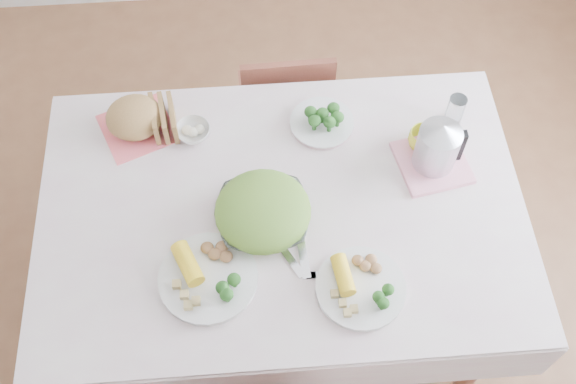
{
  "coord_description": "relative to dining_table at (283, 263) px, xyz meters",
  "views": [
    {
      "loc": [
        -0.06,
        -1.04,
        2.55
      ],
      "look_at": [
        0.02,
        0.02,
        0.82
      ],
      "focal_mm": 42.0,
      "sensor_mm": 36.0,
      "label": 1
    }
  ],
  "objects": [
    {
      "name": "floor",
      "position": [
        0.0,
        0.0,
        -0.38
      ],
      "size": [
        3.6,
        3.6,
        0.0
      ],
      "primitive_type": "plane",
      "color": "brown",
      "rests_on": "ground"
    },
    {
      "name": "glass_tumbler",
      "position": [
        0.59,
        0.29,
        0.45
      ],
      "size": [
        0.08,
        0.08,
        0.11
      ],
      "primitive_type": "cylinder",
      "rotation": [
        0.0,
        0.0,
        -0.42
      ],
      "color": "white",
      "rests_on": "tablecloth"
    },
    {
      "name": "dining_table",
      "position": [
        0.0,
        0.0,
        0.0
      ],
      "size": [
        1.4,
        0.9,
        0.75
      ],
      "primitive_type": "cube",
      "color": "brown",
      "rests_on": "floor"
    },
    {
      "name": "bread_loaf",
      "position": [
        -0.46,
        0.34,
        0.45
      ],
      "size": [
        0.21,
        0.2,
        0.11
      ],
      "primitive_type": "ellipsoid",
      "rotation": [
        0.0,
        0.0,
        0.15
      ],
      "color": "olive",
      "rests_on": "napkin"
    },
    {
      "name": "fork_right",
      "position": [
        0.05,
        -0.14,
        0.39
      ],
      "size": [
        0.04,
        0.21,
        0.0
      ],
      "primitive_type": "cube",
      "rotation": [
        0.0,
        0.0,
        0.06
      ],
      "color": "silver",
      "rests_on": "tablecloth"
    },
    {
      "name": "dinner_plate_left",
      "position": [
        -0.23,
        -0.23,
        0.4
      ],
      "size": [
        0.3,
        0.3,
        0.02
      ],
      "primitive_type": "cylinder",
      "rotation": [
        0.0,
        0.0,
        0.05
      ],
      "color": "white",
      "rests_on": "tablecloth"
    },
    {
      "name": "fruit_bowl",
      "position": [
        -0.27,
        0.3,
        0.4
      ],
      "size": [
        0.15,
        0.15,
        0.04
      ],
      "primitive_type": "imported",
      "rotation": [
        0.0,
        0.0,
        0.41
      ],
      "color": "white",
      "rests_on": "tablecloth"
    },
    {
      "name": "electric_kettle",
      "position": [
        0.49,
        0.13,
        0.51
      ],
      "size": [
        0.15,
        0.15,
        0.19
      ],
      "primitive_type": "cylinder",
      "rotation": [
        0.0,
        0.0,
        -0.16
      ],
      "color": "#B2B5BA",
      "rests_on": "pink_tray"
    },
    {
      "name": "chair_far",
      "position": [
        0.06,
        0.72,
        0.09
      ],
      "size": [
        0.37,
        0.37,
        0.79
      ],
      "primitive_type": "cube",
      "rotation": [
        0.0,
        0.0,
        3.17
      ],
      "color": "brown",
      "rests_on": "floor"
    },
    {
      "name": "salad_bowl",
      "position": [
        -0.06,
        -0.04,
        0.42
      ],
      "size": [
        0.27,
        0.27,
        0.07
      ],
      "primitive_type": "imported",
      "rotation": [
        0.0,
        0.0,
        0.0
      ],
      "color": "white",
      "rests_on": "tablecloth"
    },
    {
      "name": "pink_tray",
      "position": [
        0.49,
        0.13,
        0.4
      ],
      "size": [
        0.25,
        0.25,
        0.02
      ],
      "primitive_type": "cube",
      "rotation": [
        0.0,
        0.0,
        0.19
      ],
      "color": "pink",
      "rests_on": "tablecloth"
    },
    {
      "name": "tablecloth",
      "position": [
        0.0,
        0.0,
        0.38
      ],
      "size": [
        1.5,
        1.0,
        0.01
      ],
      "primitive_type": "cube",
      "color": "silver",
      "rests_on": "dining_table"
    },
    {
      "name": "dinner_plate_right",
      "position": [
        0.2,
        -0.29,
        0.4
      ],
      "size": [
        0.31,
        0.31,
        0.02
      ],
      "primitive_type": "cylinder",
      "rotation": [
        0.0,
        0.0,
        -0.21
      ],
      "color": "white",
      "rests_on": "tablecloth"
    },
    {
      "name": "knife",
      "position": [
        0.15,
        -0.24,
        0.39
      ],
      "size": [
        0.19,
        0.03,
        0.0
      ],
      "primitive_type": "cube",
      "rotation": [
        0.0,
        0.0,
        1.55
      ],
      "color": "silver",
      "rests_on": "tablecloth"
    },
    {
      "name": "napkin",
      "position": [
        -0.46,
        0.34,
        0.39
      ],
      "size": [
        0.29,
        0.29,
        0.0
      ],
      "primitive_type": "cube",
      "rotation": [
        0.0,
        0.0,
        0.39
      ],
      "color": "#F9646B",
      "rests_on": "tablecloth"
    },
    {
      "name": "fork_left",
      "position": [
        -0.0,
        -0.15,
        0.39
      ],
      "size": [
        0.11,
        0.19,
        0.0
      ],
      "primitive_type": "cube",
      "rotation": [
        0.0,
        0.0,
        0.49
      ],
      "color": "silver",
      "rests_on": "tablecloth"
    },
    {
      "name": "yellow_mug",
      "position": [
        0.47,
        0.2,
        0.42
      ],
      "size": [
        0.11,
        0.11,
        0.07
      ],
      "primitive_type": "imported",
      "rotation": [
        0.0,
        0.0,
        -0.16
      ],
      "color": "yellow",
      "rests_on": "tablecloth"
    },
    {
      "name": "broccoli_plate",
      "position": [
        0.15,
        0.31,
        0.4
      ],
      "size": [
        0.25,
        0.25,
        0.02
      ],
      "primitive_type": "cylinder",
      "rotation": [
        0.0,
        0.0,
        -0.19
      ],
      "color": "beige",
      "rests_on": "tablecloth"
    }
  ]
}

